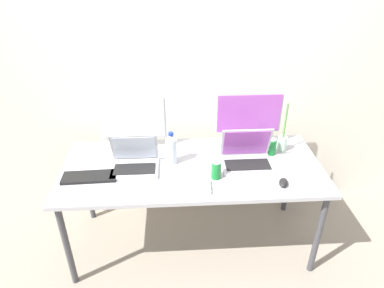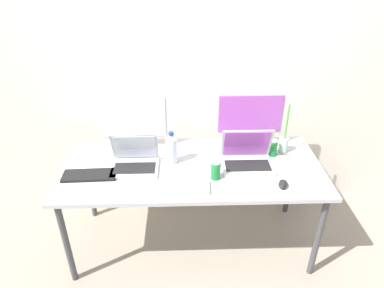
{
  "view_description": "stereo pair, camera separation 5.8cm",
  "coord_description": "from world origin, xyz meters",
  "px_view_note": "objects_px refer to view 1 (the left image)",
  "views": [
    {
      "loc": [
        -0.12,
        -2.03,
        2.1
      ],
      "look_at": [
        0.0,
        0.0,
        0.92
      ],
      "focal_mm": 32.0,
      "sensor_mm": 36.0,
      "label": 1
    },
    {
      "loc": [
        -0.07,
        -2.03,
        2.1
      ],
      "look_at": [
        0.0,
        0.0,
        0.92
      ],
      "focal_mm": 32.0,
      "sensor_mm": 36.0,
      "label": 2
    }
  ],
  "objects_px": {
    "keyboard_aux": "(177,188)",
    "soda_can_near_keyboard": "(216,170)",
    "water_bottle": "(171,149)",
    "laptop_secondary": "(247,156)",
    "work_desk": "(192,172)",
    "keyboard_main": "(90,177)",
    "monitor_center": "(249,116)",
    "mouse_by_keyboard": "(283,183)",
    "bamboo_vase": "(282,142)",
    "soda_can_by_laptop": "(272,147)",
    "laptop_silver": "(135,161)",
    "monitor_left": "(132,122)"
  },
  "relations": [
    {
      "from": "keyboard_main",
      "to": "keyboard_aux",
      "type": "xyz_separation_m",
      "value": [
        0.59,
        -0.15,
        0.0
      ]
    },
    {
      "from": "water_bottle",
      "to": "soda_can_near_keyboard",
      "type": "distance_m",
      "value": 0.36
    },
    {
      "from": "keyboard_main",
      "to": "water_bottle",
      "type": "xyz_separation_m",
      "value": [
        0.56,
        0.16,
        0.1
      ]
    },
    {
      "from": "work_desk",
      "to": "monitor_left",
      "type": "distance_m",
      "value": 0.59
    },
    {
      "from": "mouse_by_keyboard",
      "to": "water_bottle",
      "type": "bearing_deg",
      "value": 178.06
    },
    {
      "from": "laptop_secondary",
      "to": "soda_can_near_keyboard",
      "type": "bearing_deg",
      "value": -145.66
    },
    {
      "from": "work_desk",
      "to": "mouse_by_keyboard",
      "type": "xyz_separation_m",
      "value": [
        0.58,
        -0.26,
        0.07
      ]
    },
    {
      "from": "monitor_center",
      "to": "water_bottle",
      "type": "distance_m",
      "value": 0.65
    },
    {
      "from": "monitor_left",
      "to": "bamboo_vase",
      "type": "xyz_separation_m",
      "value": [
        1.13,
        -0.11,
        -0.15
      ]
    },
    {
      "from": "bamboo_vase",
      "to": "work_desk",
      "type": "bearing_deg",
      "value": -166.01
    },
    {
      "from": "soda_can_near_keyboard",
      "to": "keyboard_aux",
      "type": "bearing_deg",
      "value": -158.05
    },
    {
      "from": "work_desk",
      "to": "keyboard_main",
      "type": "height_order",
      "value": "keyboard_main"
    },
    {
      "from": "monitor_center",
      "to": "laptop_silver",
      "type": "xyz_separation_m",
      "value": [
        -0.85,
        -0.29,
        -0.18
      ]
    },
    {
      "from": "monitor_center",
      "to": "laptop_silver",
      "type": "relative_size",
      "value": 1.55
    },
    {
      "from": "laptop_secondary",
      "to": "keyboard_aux",
      "type": "distance_m",
      "value": 0.57
    },
    {
      "from": "monitor_center",
      "to": "keyboard_aux",
      "type": "distance_m",
      "value": 0.82
    },
    {
      "from": "work_desk",
      "to": "monitor_left",
      "type": "xyz_separation_m",
      "value": [
        -0.43,
        0.28,
        0.28
      ]
    },
    {
      "from": "soda_can_near_keyboard",
      "to": "bamboo_vase",
      "type": "bearing_deg",
      "value": 30.99
    },
    {
      "from": "work_desk",
      "to": "soda_can_near_keyboard",
      "type": "bearing_deg",
      "value": -45.05
    },
    {
      "from": "monitor_center",
      "to": "laptop_secondary",
      "type": "bearing_deg",
      "value": -101.41
    },
    {
      "from": "monitor_left",
      "to": "soda_can_near_keyboard",
      "type": "bearing_deg",
      "value": -37.0
    },
    {
      "from": "work_desk",
      "to": "monitor_center",
      "type": "relative_size",
      "value": 3.67
    },
    {
      "from": "monitor_center",
      "to": "mouse_by_keyboard",
      "type": "relative_size",
      "value": 5.23
    },
    {
      "from": "monitor_left",
      "to": "bamboo_vase",
      "type": "bearing_deg",
      "value": -5.65
    },
    {
      "from": "keyboard_aux",
      "to": "mouse_by_keyboard",
      "type": "height_order",
      "value": "mouse_by_keyboard"
    },
    {
      "from": "monitor_left",
      "to": "soda_can_by_laptop",
      "type": "relative_size",
      "value": 3.98
    },
    {
      "from": "soda_can_near_keyboard",
      "to": "soda_can_by_laptop",
      "type": "relative_size",
      "value": 1.0
    },
    {
      "from": "laptop_silver",
      "to": "water_bottle",
      "type": "bearing_deg",
      "value": 10.61
    },
    {
      "from": "water_bottle",
      "to": "monitor_center",
      "type": "bearing_deg",
      "value": 22.27
    },
    {
      "from": "work_desk",
      "to": "keyboard_main",
      "type": "distance_m",
      "value": 0.71
    },
    {
      "from": "work_desk",
      "to": "soda_can_near_keyboard",
      "type": "height_order",
      "value": "soda_can_near_keyboard"
    },
    {
      "from": "laptop_secondary",
      "to": "soda_can_near_keyboard",
      "type": "height_order",
      "value": "laptop_secondary"
    },
    {
      "from": "work_desk",
      "to": "soda_can_by_laptop",
      "type": "distance_m",
      "value": 0.63
    },
    {
      "from": "mouse_by_keyboard",
      "to": "bamboo_vase",
      "type": "xyz_separation_m",
      "value": [
        0.11,
        0.43,
        0.06
      ]
    },
    {
      "from": "keyboard_aux",
      "to": "mouse_by_keyboard",
      "type": "distance_m",
      "value": 0.7
    },
    {
      "from": "mouse_by_keyboard",
      "to": "soda_can_near_keyboard",
      "type": "relative_size",
      "value": 0.76
    },
    {
      "from": "monitor_left",
      "to": "laptop_silver",
      "type": "height_order",
      "value": "monitor_left"
    },
    {
      "from": "soda_can_near_keyboard",
      "to": "monitor_left",
      "type": "bearing_deg",
      "value": 143.0
    },
    {
      "from": "laptop_secondary",
      "to": "water_bottle",
      "type": "bearing_deg",
      "value": 175.76
    },
    {
      "from": "monitor_center",
      "to": "keyboard_aux",
      "type": "bearing_deg",
      "value": -135.5
    },
    {
      "from": "keyboard_main",
      "to": "keyboard_aux",
      "type": "relative_size",
      "value": 0.83
    },
    {
      "from": "laptop_silver",
      "to": "laptop_secondary",
      "type": "xyz_separation_m",
      "value": [
        0.79,
        0.01,
        0.0
      ]
    },
    {
      "from": "monitor_left",
      "to": "keyboard_main",
      "type": "distance_m",
      "value": 0.52
    },
    {
      "from": "keyboard_aux",
      "to": "soda_can_near_keyboard",
      "type": "xyz_separation_m",
      "value": [
        0.27,
        0.11,
        0.05
      ]
    },
    {
      "from": "keyboard_main",
      "to": "water_bottle",
      "type": "height_order",
      "value": "water_bottle"
    },
    {
      "from": "monitor_center",
      "to": "soda_can_near_keyboard",
      "type": "bearing_deg",
      "value": -123.58
    },
    {
      "from": "work_desk",
      "to": "mouse_by_keyboard",
      "type": "distance_m",
      "value": 0.64
    },
    {
      "from": "monitor_center",
      "to": "mouse_by_keyboard",
      "type": "xyz_separation_m",
      "value": [
        0.14,
        -0.55,
        -0.22
      ]
    },
    {
      "from": "laptop_secondary",
      "to": "soda_can_by_laptop",
      "type": "distance_m",
      "value": 0.24
    },
    {
      "from": "laptop_secondary",
      "to": "mouse_by_keyboard",
      "type": "distance_m",
      "value": 0.33
    }
  ]
}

